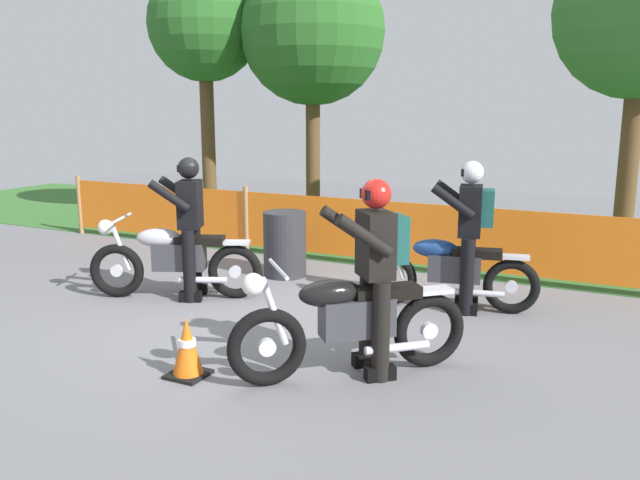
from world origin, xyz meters
TOP-DOWN VIEW (x-y plane):
  - ground at (0.00, 0.00)m, footprint 24.00×24.00m
  - grass_verge at (0.00, 5.29)m, footprint 24.00×5.26m
  - barrier_fence at (0.00, 2.66)m, footprint 10.74×0.08m
  - tree_leftmost at (-4.26, 5.13)m, footprint 2.22×2.22m
  - tree_near_left at (-2.16, 5.71)m, footprint 2.77×2.77m
  - motorcycle_lead at (-1.22, 0.20)m, footprint 1.94×1.02m
  - motorcycle_trailing at (1.61, -0.99)m, footprint 1.64×1.52m
  - motorcycle_third at (1.85, 1.23)m, footprint 1.95×0.66m
  - rider_lead at (-1.03, 0.28)m, footprint 0.70×0.69m
  - rider_trailing at (1.77, -0.83)m, footprint 0.77×0.76m
  - rider_third at (2.06, 1.28)m, footprint 0.74×0.63m
  - traffic_cone at (0.38, -1.61)m, footprint 0.32×0.32m
  - spare_drum at (-0.54, 1.69)m, footprint 0.58×0.58m

SIDE VIEW (x-z plane):
  - ground at x=0.00m, z-range -0.02..0.00m
  - grass_verge at x=0.00m, z-range 0.00..0.01m
  - traffic_cone at x=0.38m, z-range -0.01..0.52m
  - spare_drum at x=-0.54m, z-range 0.00..0.88m
  - motorcycle_third at x=1.85m, z-range -0.01..0.92m
  - motorcycle_lead at x=-1.22m, z-range -0.02..0.97m
  - motorcycle_trailing at x=1.61m, z-range -0.02..0.99m
  - barrier_fence at x=0.00m, z-range 0.02..1.07m
  - rider_lead at x=-1.03m, z-range 0.07..1.76m
  - rider_trailing at x=1.77m, z-range 0.11..1.80m
  - rider_third at x=2.06m, z-range 0.11..1.80m
  - tree_near_left at x=-2.16m, z-range 1.11..6.16m
  - tree_leftmost at x=-4.26m, z-range 1.32..6.27m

